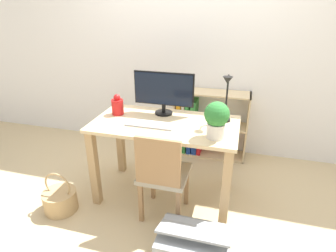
# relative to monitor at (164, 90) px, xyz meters

# --- Properties ---
(ground_plane) EXTENTS (10.00, 10.00, 0.00)m
(ground_plane) POSITION_rel_monitor_xyz_m (0.07, -0.20, -1.00)
(ground_plane) COLOR #CCB284
(wall_back) EXTENTS (8.00, 0.05, 2.60)m
(wall_back) POSITION_rel_monitor_xyz_m (0.07, 0.88, 0.30)
(wall_back) COLOR white
(wall_back) RESTS_ON ground_plane
(desk) EXTENTS (1.28, 0.68, 0.77)m
(desk) POSITION_rel_monitor_xyz_m (0.07, -0.20, -0.38)
(desk) COLOR #D8BC8C
(desk) RESTS_ON ground_plane
(monitor) EXTENTS (0.56, 0.17, 0.40)m
(monitor) POSITION_rel_monitor_xyz_m (0.00, 0.00, 0.00)
(monitor) COLOR black
(monitor) RESTS_ON desk
(keyboard) EXTENTS (0.42, 0.14, 0.02)m
(keyboard) POSITION_rel_monitor_xyz_m (-0.04, -0.29, -0.22)
(keyboard) COLOR #B2B2B7
(keyboard) RESTS_ON desk
(vase) EXTENTS (0.11, 0.11, 0.19)m
(vase) POSITION_rel_monitor_xyz_m (-0.41, -0.13, -0.15)
(vase) COLOR red
(vase) RESTS_ON desk
(desk_lamp) EXTENTS (0.10, 0.19, 0.42)m
(desk_lamp) POSITION_rel_monitor_xyz_m (0.57, -0.08, 0.03)
(desk_lamp) COLOR black
(desk_lamp) RESTS_ON desk
(potted_plant) EXTENTS (0.19, 0.19, 0.29)m
(potted_plant) POSITION_rel_monitor_xyz_m (0.53, -0.38, -0.06)
(potted_plant) COLOR silver
(potted_plant) RESTS_ON desk
(chair) EXTENTS (0.40, 0.40, 0.83)m
(chair) POSITION_rel_monitor_xyz_m (0.13, -0.51, -0.55)
(chair) COLOR #9E937F
(chair) RESTS_ON ground_plane
(bookshelf) EXTENTS (0.85, 0.28, 0.80)m
(bookshelf) POSITION_rel_monitor_xyz_m (0.22, 0.71, -0.64)
(bookshelf) COLOR #D8BC8C
(bookshelf) RESTS_ON ground_plane
(basket) EXTENTS (0.29, 0.29, 0.39)m
(basket) POSITION_rel_monitor_xyz_m (-0.79, -0.67, -0.89)
(basket) COLOR tan
(basket) RESTS_ON ground_plane
(storage_box) EXTENTS (0.53, 0.41, 0.27)m
(storage_box) POSITION_rel_monitor_xyz_m (0.47, -0.86, -0.89)
(storage_box) COLOR #999EA3
(storage_box) RESTS_ON ground_plane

